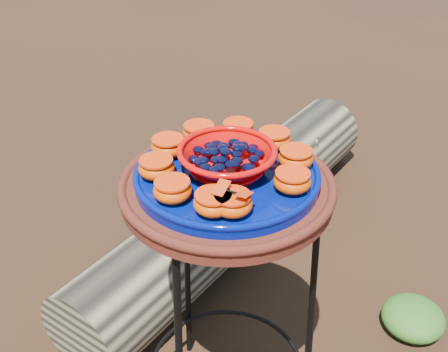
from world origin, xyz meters
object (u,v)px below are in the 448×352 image
plant_stand (227,314)px  driftwood_log (235,207)px  cobalt_plate (227,177)px  red_bowl (227,161)px  terracotta_saucer (227,189)px

plant_stand → driftwood_log: size_ratio=0.45×
cobalt_plate → red_bowl: size_ratio=2.00×
cobalt_plate → red_bowl: red_bowl is taller
red_bowl → driftwood_log: bearing=56.7°
plant_stand → cobalt_plate: bearing=0.0°
driftwood_log → red_bowl: bearing=-123.3°
plant_stand → terracotta_saucer: (0.00, 0.00, 0.37)m
red_bowl → cobalt_plate: bearing=0.0°
plant_stand → cobalt_plate: (0.00, 0.00, 0.40)m
driftwood_log → terracotta_saucer: bearing=-123.3°
terracotta_saucer → red_bowl: bearing=0.0°
driftwood_log → cobalt_plate: bearing=-123.3°
plant_stand → terracotta_saucer: 0.37m
red_bowl → plant_stand: bearing=0.0°
terracotta_saucer → cobalt_plate: 0.03m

